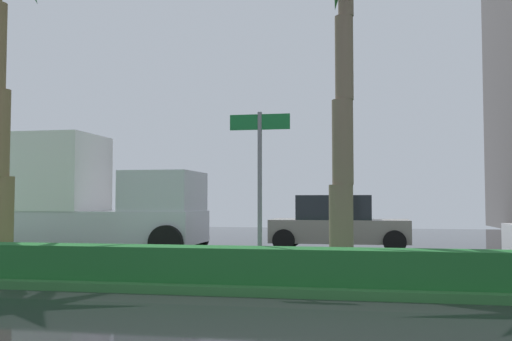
% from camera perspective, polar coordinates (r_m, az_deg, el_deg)
% --- Properties ---
extents(ground_plane, '(90.00, 42.00, 0.10)m').
position_cam_1_polar(ground_plane, '(12.29, 7.10, -10.45)').
color(ground_plane, black).
extents(median_strip, '(85.50, 4.00, 0.15)m').
position_cam_1_polar(median_strip, '(11.28, 6.76, -10.49)').
color(median_strip, '#2D6B33').
rests_on(median_strip, ground_plane).
extents(median_hedge, '(76.50, 0.70, 0.60)m').
position_cam_1_polar(median_hedge, '(9.85, 6.15, -9.39)').
color(median_hedge, '#1E6028').
rests_on(median_hedge, median_strip).
extents(street_name_sign, '(1.10, 0.08, 3.00)m').
position_cam_1_polar(street_name_sign, '(10.38, 0.37, -0.07)').
color(street_name_sign, slate).
rests_on(street_name_sign, median_strip).
extents(box_truck_lead, '(6.40, 2.64, 3.46)m').
position_cam_1_polar(box_truck_lead, '(17.30, -16.18, -2.89)').
color(box_truck_lead, silver).
rests_on(box_truck_lead, ground_plane).
extents(car_in_traffic_leading, '(4.30, 2.02, 1.72)m').
position_cam_1_polar(car_in_traffic_leading, '(18.47, 8.08, -5.22)').
color(car_in_traffic_leading, gray).
rests_on(car_in_traffic_leading, ground_plane).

